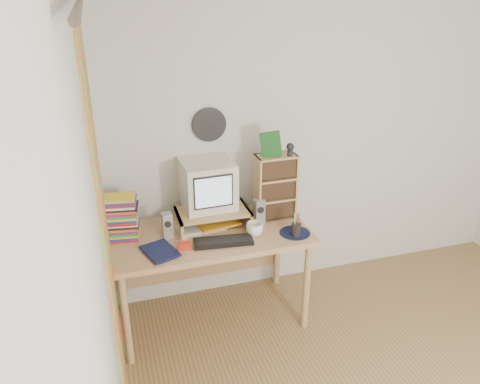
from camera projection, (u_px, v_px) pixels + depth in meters
back_wall at (324, 137)px, 3.70m from camera, size 3.50×0.00×3.50m
left_wall at (102, 316)px, 1.70m from camera, size 0.00×3.50×3.50m
curtain at (110, 268)px, 2.17m from camera, size 0.00×2.20×2.20m
wall_disc at (209, 125)px, 3.36m from camera, size 0.25×0.02×0.25m
desk at (208, 244)px, 3.41m from camera, size 1.40×0.70×0.75m
monitor_riser at (213, 213)px, 3.37m from camera, size 0.52×0.30×0.12m
crt_monitor at (209, 186)px, 3.33m from camera, size 0.37×0.37×0.34m
speaker_left at (167, 225)px, 3.21m from camera, size 0.07×0.07×0.18m
speaker_right at (259, 211)px, 3.39m from camera, size 0.08×0.08×0.19m
keyboard at (223, 242)px, 3.16m from camera, size 0.41×0.18×0.03m
dvd_stack at (122, 219)px, 3.17m from camera, size 0.23×0.18×0.30m
cd_rack at (275, 187)px, 3.42m from camera, size 0.30×0.16×0.49m
mug at (255, 229)px, 3.25m from camera, size 0.13×0.13×0.09m
diary at (147, 254)px, 2.99m from camera, size 0.27×0.23×0.05m
mousepad at (295, 233)px, 3.29m from camera, size 0.26×0.26×0.00m
pen_cup at (296, 227)px, 3.23m from camera, size 0.08×0.08×0.13m
papers at (206, 224)px, 3.38m from camera, size 0.37×0.30×0.04m
red_box at (184, 246)px, 3.09m from camera, size 0.09×0.06×0.04m
game_box at (271, 145)px, 3.25m from camera, size 0.14×0.06×0.18m
webcam at (290, 149)px, 3.29m from camera, size 0.06×0.06×0.09m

